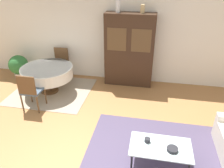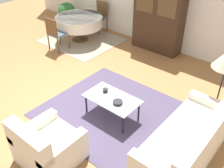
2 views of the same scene
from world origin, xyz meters
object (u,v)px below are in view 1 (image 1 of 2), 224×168
coffee_table (160,148)px  dining_chair_far (61,62)px  dining_table (47,72)px  potted_plant (19,66)px  display_cabinet (129,50)px  bowl (172,149)px  dining_chair_near (30,90)px  cup (147,140)px  vase_tall (118,6)px  vase_short (143,9)px

coffee_table → dining_chair_far: 4.27m
dining_table → potted_plant: 1.48m
display_cabinet → bowl: (1.10, -3.11, -0.57)m
dining_chair_far → potted_plant: 1.33m
dining_chair_near → potted_plant: size_ratio=1.28×
dining_table → coffee_table: bearing=-34.7°
dining_chair_near → display_cabinet: bearing=41.4°
cup → vase_tall: (-1.03, 2.98, 1.75)m
coffee_table → display_cabinet: size_ratio=0.50×
dining_chair_far → potted_plant: bearing=10.3°
dining_chair_near → vase_short: bearing=37.7°
bowl → potted_plant: (-4.51, 2.83, -0.06)m
display_cabinet → dining_chair_near: size_ratio=2.18×
bowl → potted_plant: potted_plant is taller
dining_table → vase_tall: 2.59m
vase_short → bowl: bearing=-75.6°
potted_plant → vase_tall: bearing=5.2°
coffee_table → potted_plant: 5.14m
potted_plant → display_cabinet: bearing=4.7°
display_cabinet → potted_plant: bearing=-175.3°
dining_table → vase_short: size_ratio=6.41×
dining_chair_far → bowl: 4.44m
coffee_table → dining_chair_far: (-3.02, 3.01, 0.15)m
dining_chair_near → dining_chair_far: bearing=90.0°
dining_chair_near → dining_chair_far: size_ratio=1.00×
dining_table → dining_chair_near: (0.00, -0.91, -0.04)m
display_cabinet → vase_short: size_ratio=9.57×
coffee_table → dining_table: 3.69m
dining_table → cup: dining_table is taller
display_cabinet → cup: bearing=-77.0°
coffee_table → bowl: (0.19, -0.06, 0.07)m
dining_chair_far → vase_tall: bearing=-178.6°
cup → vase_short: bearing=97.4°
dining_table → cup: size_ratio=13.88×
cup → potted_plant: potted_plant is taller
dining_chair_near → potted_plant: bearing=129.5°
coffee_table → display_cabinet: 3.25m
cup → bowl: (0.41, -0.13, -0.01)m
cup → vase_short: size_ratio=0.46×
dining_table → bowl: 3.87m
coffee_table → potted_plant: (-4.33, 2.77, 0.01)m
dining_chair_near → cup: dining_chair_near is taller
display_cabinet → dining_chair_far: display_cabinet is taller
dining_chair_far → vase_short: size_ratio=4.38×
dining_table → dining_chair_far: bearing=90.0°
cup → vase_tall: 3.61m
dining_table → potted_plant: (-1.30, 0.67, -0.19)m
display_cabinet → vase_short: (0.30, 0.00, 1.14)m
coffee_table → dining_chair_near: 3.25m
dining_table → vase_tall: vase_tall is taller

